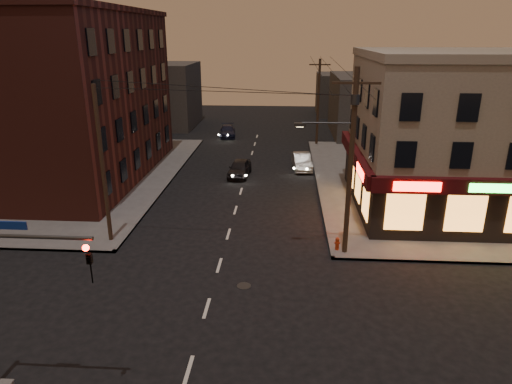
# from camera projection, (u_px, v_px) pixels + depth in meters

# --- Properties ---
(ground) EXTENTS (120.00, 120.00, 0.00)m
(ground) POSITION_uv_depth(u_px,v_px,m) (207.00, 308.00, 20.46)
(ground) COLOR black
(ground) RESTS_ON ground
(sidewalk_ne) EXTENTS (24.00, 28.00, 0.15)m
(sidewalk_ne) POSITION_uv_depth(u_px,v_px,m) (464.00, 183.00, 37.22)
(sidewalk_ne) COLOR #514F4C
(sidewalk_ne) RESTS_ON ground
(sidewalk_nw) EXTENTS (24.00, 28.00, 0.15)m
(sidewalk_nw) POSITION_uv_depth(u_px,v_px,m) (37.00, 175.00, 39.43)
(sidewalk_nw) COLOR #514F4C
(sidewalk_nw) RESTS_ON ground
(pizza_building) EXTENTS (15.85, 12.85, 10.50)m
(pizza_building) POSITION_uv_depth(u_px,v_px,m) (474.00, 133.00, 30.36)
(pizza_building) COLOR gray
(pizza_building) RESTS_ON sidewalk_ne
(brick_apartment) EXTENTS (12.00, 20.00, 13.00)m
(brick_apartment) POSITION_uv_depth(u_px,v_px,m) (66.00, 98.00, 37.04)
(brick_apartment) COLOR #4E1F19
(brick_apartment) RESTS_ON sidewalk_nw
(bg_building_ne_a) EXTENTS (10.00, 12.00, 7.00)m
(bg_building_ne_a) POSITION_uv_depth(u_px,v_px,m) (375.00, 105.00, 54.23)
(bg_building_ne_a) COLOR #3F3D3A
(bg_building_ne_a) RESTS_ON ground
(bg_building_nw) EXTENTS (9.00, 10.00, 8.00)m
(bg_building_nw) POSITION_uv_depth(u_px,v_px,m) (161.00, 95.00, 59.49)
(bg_building_nw) COLOR #3F3D3A
(bg_building_nw) RESTS_ON ground
(bg_building_ne_b) EXTENTS (8.00, 8.00, 6.00)m
(bg_building_ne_b) POSITION_uv_depth(u_px,v_px,m) (344.00, 95.00, 67.70)
(bg_building_ne_b) COLOR #3F3D3A
(bg_building_ne_b) RESTS_ON ground
(utility_pole_main) EXTENTS (4.20, 0.44, 10.00)m
(utility_pole_main) POSITION_uv_depth(u_px,v_px,m) (349.00, 154.00, 23.61)
(utility_pole_main) COLOR #382619
(utility_pole_main) RESTS_ON sidewalk_ne
(utility_pole_far) EXTENTS (0.26, 0.26, 9.00)m
(utility_pole_far) POSITION_uv_depth(u_px,v_px,m) (318.00, 102.00, 48.64)
(utility_pole_far) COLOR #382619
(utility_pole_far) RESTS_ON sidewalk_ne
(utility_pole_west) EXTENTS (0.24, 0.24, 9.00)m
(utility_pole_west) POSITION_uv_depth(u_px,v_px,m) (103.00, 166.00, 25.46)
(utility_pole_west) COLOR #382619
(utility_pole_west) RESTS_ON sidewalk_nw
(sedan_near) EXTENTS (1.99, 4.24, 1.40)m
(sedan_near) POSITION_uv_depth(u_px,v_px,m) (240.00, 168.00, 39.11)
(sedan_near) COLOR black
(sedan_near) RESTS_ON ground
(sedan_mid) EXTENTS (1.87, 4.45, 1.43)m
(sedan_mid) POSITION_uv_depth(u_px,v_px,m) (302.00, 161.00, 41.14)
(sedan_mid) COLOR gray
(sedan_mid) RESTS_ON ground
(sedan_far) EXTENTS (2.26, 4.57, 1.28)m
(sedan_far) POSITION_uv_depth(u_px,v_px,m) (228.00, 131.00, 54.07)
(sedan_far) COLOR #191C32
(sedan_far) RESTS_ON ground
(fire_hydrant) EXTENTS (0.32, 0.32, 0.74)m
(fire_hydrant) POSITION_uv_depth(u_px,v_px,m) (337.00, 243.00, 25.53)
(fire_hydrant) COLOR #9E290E
(fire_hydrant) RESTS_ON sidewalk_ne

